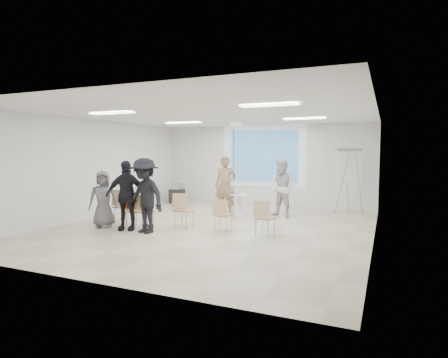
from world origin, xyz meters
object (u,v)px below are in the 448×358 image
at_px(chair_right_far, 264,215).
at_px(flipchart_easel, 350,166).
at_px(chair_left_mid, 132,209).
at_px(laptop, 145,210).
at_px(pedestal_table, 239,204).
at_px(audience_left, 126,190).
at_px(audience_outer, 103,196).
at_px(av_cart, 177,194).
at_px(player_right, 282,185).
at_px(chair_far_left, 122,204).
at_px(chair_right_inner, 222,212).
at_px(chair_left_inner, 142,209).
at_px(chair_center, 182,207).
at_px(player_left, 225,182).
at_px(audience_mid, 145,191).

bearing_deg(chair_right_far, flipchart_easel, 79.33).
height_order(chair_left_mid, laptop, chair_left_mid).
height_order(pedestal_table, audience_left, audience_left).
distance_m(audience_left, audience_outer, 0.81).
bearing_deg(audience_outer, av_cart, 63.67).
distance_m(pedestal_table, player_right, 1.46).
xyz_separation_m(chair_far_left, chair_right_inner, (2.98, 0.18, -0.08)).
bearing_deg(chair_right_inner, chair_left_mid, -172.93).
xyz_separation_m(chair_left_inner, chair_center, (0.97, 0.45, 0.02)).
bearing_deg(audience_left, chair_left_mid, 88.20).
bearing_deg(pedestal_table, chair_left_inner, -120.63).
bearing_deg(audience_left, laptop, 32.75).
relative_size(chair_far_left, chair_right_inner, 1.15).
relative_size(chair_left_mid, laptop, 2.40).
height_order(player_right, chair_far_left, player_right).
xyz_separation_m(chair_far_left, av_cart, (-0.74, 4.21, -0.21)).
height_order(player_left, chair_center, player_left).
bearing_deg(chair_right_inner, chair_center, -179.42).
distance_m(player_right, audience_outer, 5.26).
distance_m(chair_left_mid, chair_right_far, 3.64).
bearing_deg(chair_left_inner, laptop, 92.89).
xyz_separation_m(laptop, av_cart, (-1.63, 4.41, -0.12)).
relative_size(chair_right_inner, av_cart, 1.07).
xyz_separation_m(chair_far_left, audience_mid, (1.26, -0.69, 0.49)).
height_order(chair_left_mid, chair_left_inner, chair_left_inner).
height_order(pedestal_table, player_left, player_left).
bearing_deg(chair_left_mid, av_cart, 128.37).
xyz_separation_m(chair_right_inner, laptop, (-2.08, -0.38, -0.01)).
distance_m(chair_center, av_cart, 4.82).
distance_m(player_left, flipchart_easel, 4.03).
xyz_separation_m(chair_right_far, audience_outer, (-4.28, -0.66, 0.33)).
bearing_deg(audience_mid, flipchart_easel, 62.03).
bearing_deg(flipchart_easel, audience_outer, -162.64).
bearing_deg(av_cart, pedestal_table, -33.39).
relative_size(player_right, flipchart_easel, 0.95).
height_order(player_right, av_cart, player_right).
bearing_deg(av_cart, flipchart_easel, -5.64).
bearing_deg(laptop, audience_outer, 31.97).
bearing_deg(player_right, chair_left_inner, -113.47).
bearing_deg(chair_right_far, chair_far_left, -168.40).
bearing_deg(chair_far_left, player_left, 44.95).
height_order(chair_right_inner, av_cart, chair_right_inner).
bearing_deg(audience_mid, audience_left, -175.46).
bearing_deg(pedestal_table, player_right, 14.90).
xyz_separation_m(audience_left, audience_outer, (-0.79, 0.04, -0.18)).
bearing_deg(flipchart_easel, player_right, -164.73).
distance_m(pedestal_table, flipchart_easel, 3.76).
xyz_separation_m(player_left, player_right, (1.74, 0.38, -0.07)).
distance_m(chair_far_left, chair_center, 1.85).
relative_size(pedestal_table, laptop, 2.14).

